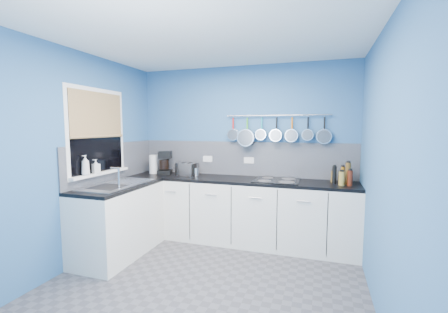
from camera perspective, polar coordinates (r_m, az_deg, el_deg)
The scene contains 43 objects.
floor at distance 3.40m, azimuth -3.38°, elevation -22.93°, with size 3.20×3.00×0.02m, color #47474C.
ceiling at distance 3.12m, azimuth -3.67°, elevation 22.27°, with size 3.20×3.00×0.02m, color white.
wall_back at distance 4.44m, azimuth 3.65°, elevation 0.90°, with size 3.20×0.02×2.50m, color #316194.
wall_front at distance 1.72m, azimuth -22.48°, elevation -7.12°, with size 3.20×0.02×2.50m, color #316194.
wall_left at distance 3.90m, azimuth -26.11°, elevation -0.33°, with size 0.02×3.00×2.50m, color #316194.
wall_right at distance 2.85m, azimuth 28.22°, elevation -2.43°, with size 0.02×3.00×2.50m, color #316194.
backsplash_back at distance 4.43m, azimuth 3.57°, elevation -0.41°, with size 3.20×0.02×0.50m, color gray.
backsplash_left at distance 4.34m, azimuth -20.34°, elevation -0.88°, with size 0.02×1.80×0.50m, color gray.
cabinet_run_back at distance 4.30m, azimuth 2.53°, elevation -10.40°, with size 3.20×0.60×0.86m, color silver.
worktop_back at distance 4.19m, azimuth 2.56°, elevation -4.48°, with size 3.20×0.60×0.04m, color black.
cabinet_run_left at distance 4.08m, azimuth -19.41°, elevation -11.60°, with size 0.60×1.20×0.86m, color silver.
worktop_left at distance 3.97m, azimuth -19.62°, elevation -5.38°, with size 0.60×1.20×0.04m, color black.
window_frame at distance 4.08m, azimuth -23.00°, elevation 4.26°, with size 0.01×1.00×1.10m, color white.
window_glass at distance 4.08m, azimuth -22.95°, elevation 4.26°, with size 0.01×0.90×1.00m, color black.
bamboo_blind at distance 4.07m, azimuth -22.99°, elevation 7.43°, with size 0.01×0.90×0.55m, color tan.
window_sill at distance 4.10m, azimuth -22.46°, elevation -2.94°, with size 0.10×0.98×0.03m, color white.
sink_unit at distance 3.97m, azimuth -19.63°, elevation -5.04°, with size 0.50×0.95×0.01m, color silver.
mixer_tap at distance 3.71m, azimuth -19.43°, elevation -3.78°, with size 0.12×0.08×0.26m, color silver, non-canonical shape.
socket_left at distance 4.59m, azimuth -3.14°, elevation -0.45°, with size 0.15×0.01×0.09m, color white.
socket_right at distance 4.40m, azimuth 4.79°, elevation -0.73°, with size 0.15×0.01×0.09m, color white.
pot_rail at distance 4.27m, azimuth 10.06°, elevation 7.75°, with size 0.02×0.02×1.45m, color silver.
soap_bottle_a at distance 3.87m, azimuth -24.92°, elevation -1.52°, with size 0.09×0.09×0.24m, color white.
soap_bottle_b at distance 4.00m, azimuth -23.26°, elevation -1.72°, with size 0.08×0.08×0.17m, color white.
paper_towel at distance 4.74m, azimuth -13.30°, elevation -1.46°, with size 0.13×0.13×0.29m, color white.
coffee_maker at distance 4.64m, azimuth -11.26°, elevation -1.17°, with size 0.20×0.22×0.35m, color black, non-canonical shape.
toaster at distance 4.49m, azimuth -7.11°, elevation -2.40°, with size 0.29×0.16×0.18m, color silver.
canister at distance 4.42m, azimuth -5.36°, elevation -2.95°, with size 0.08×0.08×0.12m, color silver.
hob at distance 4.07m, azimuth 10.03°, elevation -4.50°, with size 0.60×0.52×0.01m, color black.
pan_0 at distance 4.40m, azimuth 1.74°, elevation 5.42°, with size 0.17×0.06×0.36m, color silver, non-canonical shape.
pan_1 at distance 4.34m, azimuth 4.43°, elevation 4.89°, with size 0.25×0.13×0.44m, color silver, non-canonical shape.
pan_2 at distance 4.30m, azimuth 7.19°, elevation 5.47°, with size 0.16×0.10×0.35m, color silver, non-canonical shape.
pan_3 at distance 4.26m, azimuth 10.00°, elevation 5.31°, with size 0.17×0.12×0.36m, color silver, non-canonical shape.
pan_4 at distance 4.24m, azimuth 12.84°, elevation 5.22°, with size 0.18×0.11×0.37m, color silver, non-canonical shape.
pan_5 at distance 4.22m, azimuth 15.72°, elevation 5.30°, with size 0.16×0.10×0.35m, color silver, non-canonical shape.
pan_6 at distance 4.22m, azimuth 18.59°, elevation 4.94°, with size 0.20×0.06×0.39m, color silver, non-canonical shape.
condiment_0 at distance 4.18m, azimuth 22.77°, elevation -3.49°, with size 0.06×0.06×0.17m, color #265919.
condiment_1 at distance 4.14m, azimuth 21.70°, elevation -3.28°, with size 0.05×0.05×0.21m, color #8C5914.
condiment_2 at distance 4.15m, azimuth 20.06°, elevation -3.60°, with size 0.05×0.05×0.15m, color brown.
condiment_3 at distance 4.06m, azimuth 22.59°, elevation -3.00°, with size 0.06×0.06×0.27m, color brown.
condiment_4 at distance 4.07m, azimuth 21.42°, elevation -4.13°, with size 0.07×0.07×0.11m, color black.
condiment_5 at distance 4.05m, azimuth 20.31°, elevation -3.34°, with size 0.05×0.05×0.22m, color black.
condiment_6 at distance 3.97m, azimuth 22.91°, elevation -3.83°, with size 0.06×0.06×0.19m, color #4C190C.
condiment_7 at distance 3.96m, azimuth 21.55°, elevation -3.92°, with size 0.07×0.07×0.17m, color olive.
Camera 1 is at (1.10, -2.78, 1.62)m, focal length 23.95 mm.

